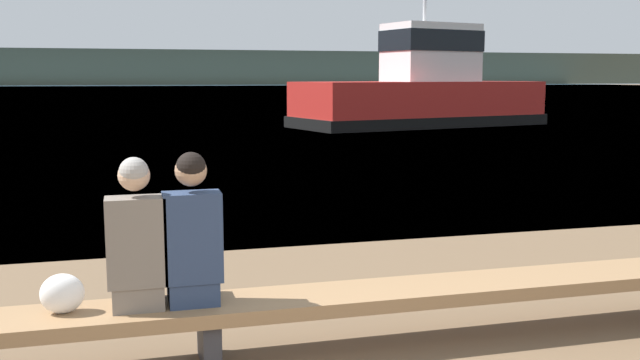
# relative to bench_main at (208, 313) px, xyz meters

# --- Properties ---
(water_surface) EXTENTS (240.00, 240.00, 0.00)m
(water_surface) POSITION_rel_bench_main_xyz_m (0.55, 123.12, -0.35)
(water_surface) COLOR teal
(water_surface) RESTS_ON ground
(far_shoreline) EXTENTS (600.00, 12.00, 8.59)m
(far_shoreline) POSITION_rel_bench_main_xyz_m (0.55, 179.97, 3.94)
(far_shoreline) COLOR #424738
(far_shoreline) RESTS_ON ground
(bench_main) EXTENTS (8.41, 0.53, 0.42)m
(bench_main) POSITION_rel_bench_main_xyz_m (0.00, 0.00, 0.00)
(bench_main) COLOR #8E6B47
(bench_main) RESTS_ON ground
(person_left) EXTENTS (0.37, 0.38, 1.00)m
(person_left) POSITION_rel_bench_main_xyz_m (-0.45, -0.00, 0.51)
(person_left) COLOR #70665B
(person_left) RESTS_ON bench_main
(person_right) EXTENTS (0.37, 0.38, 1.02)m
(person_right) POSITION_rel_bench_main_xyz_m (-0.09, -0.00, 0.53)
(person_right) COLOR navy
(person_right) RESTS_ON bench_main
(shopping_bag) EXTENTS (0.27, 0.18, 0.26)m
(shopping_bag) POSITION_rel_bench_main_xyz_m (-0.92, 0.03, 0.20)
(shopping_bag) COLOR white
(shopping_bag) RESTS_ON bench_main
(tugboat_red) EXTENTS (10.76, 5.97, 6.29)m
(tugboat_red) POSITION_rel_bench_main_xyz_m (10.86, 21.73, 0.90)
(tugboat_red) COLOR red
(tugboat_red) RESTS_ON water_surface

